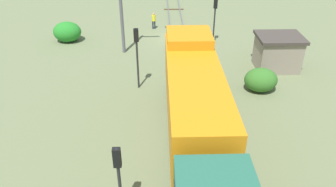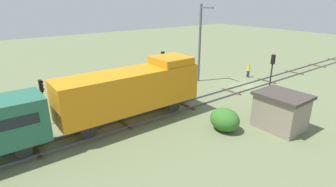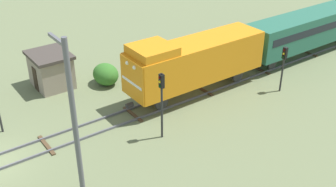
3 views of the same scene
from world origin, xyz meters
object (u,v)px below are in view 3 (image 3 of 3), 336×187
traffic_signal_mid (162,95)px  relay_hut (51,69)px  traffic_signal_far (284,61)px  catenary_mast (73,116)px  passenger_car_leading (310,27)px  locomotive (194,60)px

traffic_signal_mid → relay_hut: bearing=-165.2°
traffic_signal_far → catenary_mast: (1.34, -17.28, 2.09)m
traffic_signal_far → catenary_mast: catenary_mast is taller
passenger_car_leading → catenary_mast: 25.52m
locomotive → traffic_signal_far: bearing=57.6°
relay_hut → passenger_car_leading: bearing=70.8°
traffic_signal_far → catenary_mast: size_ratio=0.41×
locomotive → traffic_signal_far: 6.72m
traffic_signal_far → passenger_car_leading: bearing=115.2°
traffic_signal_far → catenary_mast: bearing=-85.6°
locomotive → traffic_signal_mid: locomotive is taller
locomotive → relay_hut: bearing=-132.6°
traffic_signal_far → relay_hut: bearing=-128.7°
traffic_signal_far → relay_hut: 17.77m
traffic_signal_far → relay_hut: size_ratio=1.03×
catenary_mast → locomotive: bearing=113.1°
locomotive → passenger_car_leading: locomotive is taller
locomotive → passenger_car_leading: 13.34m
passenger_car_leading → traffic_signal_far: bearing=-64.8°
traffic_signal_mid → catenary_mast: catenary_mast is taller
catenary_mast → relay_hut: (-12.44, 3.45, -3.22)m
traffic_signal_mid → relay_hut: 11.40m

